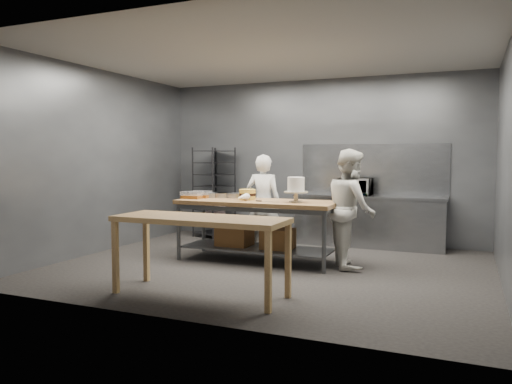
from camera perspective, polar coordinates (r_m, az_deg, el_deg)
ground at (r=7.22m, az=1.56°, el=-8.55°), size 6.00×6.00×0.00m
back_wall at (r=9.41m, az=7.19°, el=3.60°), size 6.00×0.04×3.00m
work_table at (r=7.52m, az=-0.07°, el=-3.60°), size 2.40×0.90×0.92m
near_counter at (r=5.68m, az=-6.42°, el=-3.71°), size 2.00×0.70×0.90m
back_counter at (r=8.95m, az=12.74°, el=-3.24°), size 2.60×0.60×0.90m
splashback_panel at (r=9.17m, az=13.17°, el=2.57°), size 2.60×0.02×0.90m
speed_rack at (r=9.82m, az=-4.81°, el=-0.13°), size 0.77×0.80×1.75m
chef_behind at (r=8.22m, az=0.85°, el=-1.30°), size 0.61×0.43×1.61m
chef_right at (r=7.22m, az=10.79°, el=-1.83°), size 0.92×1.01×1.69m
microwave at (r=8.93m, az=11.36°, el=0.63°), size 0.54×0.37×0.30m
frosted_cake_stand at (r=7.16m, az=4.59°, el=0.63°), size 0.34×0.34×0.36m
layer_cake at (r=7.58m, az=-0.99°, el=-0.29°), size 0.25×0.25×0.16m
cake_pans at (r=8.00m, az=-3.83°, el=-0.37°), size 0.67×0.37×0.07m
piping_bag at (r=7.36m, az=-1.47°, el=-0.58°), size 0.12×0.38×0.12m
offset_spatula at (r=7.26m, az=0.96°, el=-1.08°), size 0.36×0.02×0.02m
pastry_clamshells at (r=7.92m, az=-6.83°, el=-0.30°), size 0.36×0.40×0.11m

